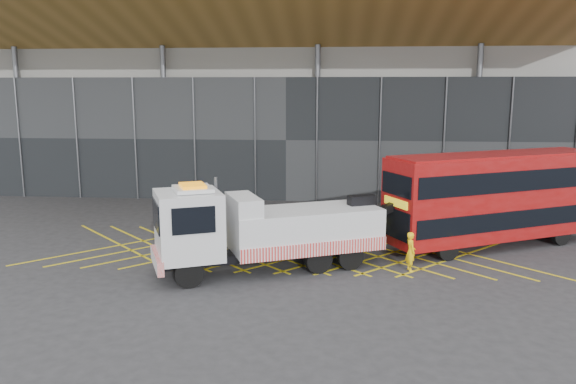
# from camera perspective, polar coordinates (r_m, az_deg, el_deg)

# --- Properties ---
(ground_plane) EXTENTS (120.00, 120.00, 0.00)m
(ground_plane) POSITION_cam_1_polar(r_m,az_deg,el_deg) (26.36, -6.83, -5.62)
(ground_plane) COLOR #2B2A2D
(road_markings) EXTENTS (23.16, 7.16, 0.01)m
(road_markings) POSITION_cam_1_polar(r_m,az_deg,el_deg) (25.91, 0.15, -5.82)
(road_markings) COLOR yellow
(road_markings) RESTS_ON ground_plane
(construction_building) EXTENTS (55.00, 23.97, 18.00)m
(construction_building) POSITION_cam_1_polar(r_m,az_deg,el_deg) (43.34, 0.55, 12.70)
(construction_building) COLOR gray
(construction_building) RESTS_ON ground_plane
(recovery_truck) EXTENTS (10.44, 6.03, 3.77)m
(recovery_truck) POSITION_cam_1_polar(r_m,az_deg,el_deg) (22.55, -2.60, -3.74)
(recovery_truck) COLOR black
(recovery_truck) RESTS_ON ground_plane
(bus_towed) EXTENTS (10.65, 7.04, 4.36)m
(bus_towed) POSITION_cam_1_polar(r_m,az_deg,el_deg) (27.63, 20.28, -0.30)
(bus_towed) COLOR maroon
(bus_towed) RESTS_ON ground_plane
(worker) EXTENTS (0.50, 0.65, 1.61)m
(worker) POSITION_cam_1_polar(r_m,az_deg,el_deg) (23.25, 12.36, -5.93)
(worker) COLOR yellow
(worker) RESTS_ON ground_plane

